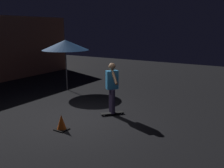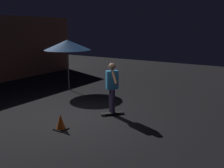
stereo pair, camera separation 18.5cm
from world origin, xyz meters
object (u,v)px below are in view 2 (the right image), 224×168
at_px(skater, 112,84).
at_px(skateboard_ridden, 112,113).
at_px(traffic_cone, 61,122).
at_px(patio_umbrella, 67,45).

bearing_deg(skater, skateboard_ridden, 45.00).
distance_m(skateboard_ridden, skater, 0.98).
bearing_deg(skateboard_ridden, traffic_cone, 162.96).
relative_size(patio_umbrella, skater, 1.38).
height_order(patio_umbrella, skater, patio_umbrella).
xyz_separation_m(patio_umbrella, traffic_cone, (-3.61, -2.99, -1.86)).
bearing_deg(skateboard_ridden, skater, -135.00).
bearing_deg(skateboard_ridden, patio_umbrella, 63.42).
relative_size(patio_umbrella, traffic_cone, 5.00).
bearing_deg(traffic_cone, patio_umbrella, 39.69).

